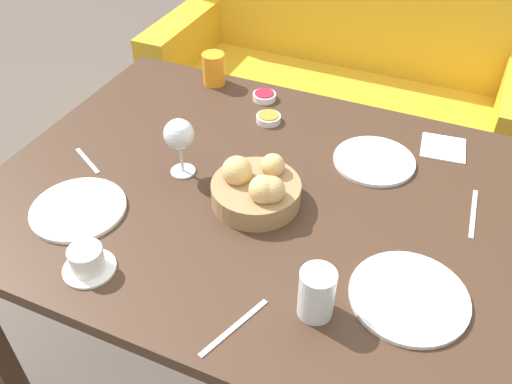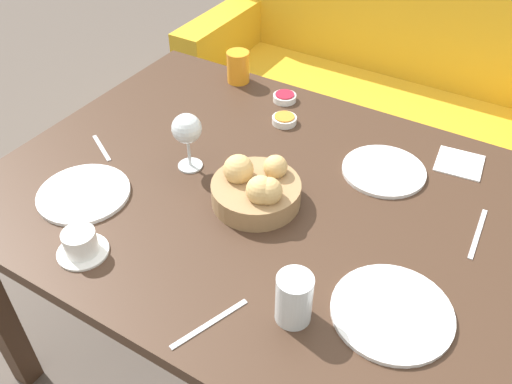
{
  "view_description": "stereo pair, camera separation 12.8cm",
  "coord_description": "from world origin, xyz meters",
  "views": [
    {
      "loc": [
        0.37,
        -0.93,
        1.6
      ],
      "look_at": [
        -0.03,
        -0.04,
        0.77
      ],
      "focal_mm": 38.0,
      "sensor_mm": 36.0,
      "label": 1
    },
    {
      "loc": [
        0.48,
        -0.87,
        1.6
      ],
      "look_at": [
        -0.03,
        -0.04,
        0.77
      ],
      "focal_mm": 38.0,
      "sensor_mm": 36.0,
      "label": 2
    }
  ],
  "objects": [
    {
      "name": "juice_glass",
      "position": [
        -0.38,
        0.43,
        0.79
      ],
      "size": [
        0.07,
        0.07,
        0.1
      ],
      "color": "orange",
      "rests_on": "dining_table"
    },
    {
      "name": "fork_silver",
      "position": [
        0.08,
        -0.39,
        0.74
      ],
      "size": [
        0.07,
        0.17,
        0.0
      ],
      "color": "#B7B7BC",
      "rests_on": "dining_table"
    },
    {
      "name": "plate_near_right",
      "position": [
        0.37,
        -0.19,
        0.74
      ],
      "size": [
        0.24,
        0.24,
        0.01
      ],
      "color": "white",
      "rests_on": "dining_table"
    },
    {
      "name": "coffee_cup",
      "position": [
        -0.26,
        -0.38,
        0.76
      ],
      "size": [
        0.11,
        0.11,
        0.06
      ],
      "color": "white",
      "rests_on": "dining_table"
    },
    {
      "name": "wine_glass",
      "position": [
        -0.24,
        -0.01,
        0.85
      ],
      "size": [
        0.08,
        0.08,
        0.16
      ],
      "color": "silver",
      "rests_on": "dining_table"
    },
    {
      "name": "jam_bowl_honey",
      "position": [
        -0.13,
        0.29,
        0.75
      ],
      "size": [
        0.07,
        0.07,
        0.02
      ],
      "color": "white",
      "rests_on": "dining_table"
    },
    {
      "name": "plate_near_left",
      "position": [
        -0.4,
        -0.24,
        0.74
      ],
      "size": [
        0.22,
        0.22,
        0.01
      ],
      "color": "white",
      "rests_on": "dining_table"
    },
    {
      "name": "plate_far_center",
      "position": [
        0.2,
        0.23,
        0.74
      ],
      "size": [
        0.21,
        0.21,
        0.01
      ],
      "color": "white",
      "rests_on": "dining_table"
    },
    {
      "name": "ground_plane",
      "position": [
        0.0,
        0.0,
        0.0
      ],
      "size": [
        10.0,
        10.0,
        0.0
      ],
      "primitive_type": "plane",
      "color": "#564C44"
    },
    {
      "name": "napkin",
      "position": [
        0.35,
        0.36,
        0.74
      ],
      "size": [
        0.13,
        0.13,
        0.0
      ],
      "color": "white",
      "rests_on": "dining_table"
    },
    {
      "name": "dining_table",
      "position": [
        0.0,
        0.0,
        0.65
      ],
      "size": [
        1.39,
        0.99,
        0.74
      ],
      "color": "#3D281C",
      "rests_on": "ground_plane"
    },
    {
      "name": "couch",
      "position": [
        -0.14,
        1.12,
        0.33
      ],
      "size": [
        1.54,
        0.7,
        0.91
      ],
      "color": "gold",
      "rests_on": "ground_plane"
    },
    {
      "name": "knife_silver",
      "position": [
        0.46,
        0.12,
        0.74
      ],
      "size": [
        0.02,
        0.18,
        0.0
      ],
      "color": "#B7B7BC",
      "rests_on": "dining_table"
    },
    {
      "name": "bread_basket",
      "position": [
        -0.02,
        -0.04,
        0.78
      ],
      "size": [
        0.21,
        0.21,
        0.11
      ],
      "color": "#99754C",
      "rests_on": "dining_table"
    },
    {
      "name": "water_tumbler",
      "position": [
        0.21,
        -0.29,
        0.79
      ],
      "size": [
        0.07,
        0.07,
        0.11
      ],
      "color": "silver",
      "rests_on": "dining_table"
    },
    {
      "name": "jam_bowl_berry",
      "position": [
        -0.19,
        0.4,
        0.75
      ],
      "size": [
        0.07,
        0.07,
        0.02
      ],
      "color": "white",
      "rests_on": "dining_table"
    },
    {
      "name": "spoon_coffee",
      "position": [
        -0.5,
        -0.07,
        0.74
      ],
      "size": [
        0.12,
        0.07,
        0.0
      ],
      "color": "#B7B7BC",
      "rests_on": "dining_table"
    }
  ]
}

